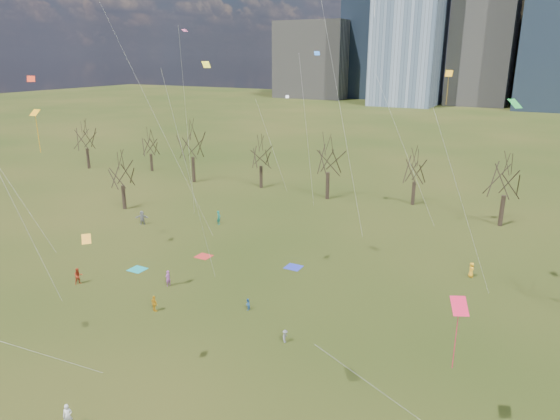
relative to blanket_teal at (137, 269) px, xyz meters
The scene contains 16 objects.
ground 15.55m from the blanket_teal, 27.97° to the right, with size 500.00×500.00×0.00m, color black.
downtown_skyline 207.36m from the blanket_teal, 86.82° to the left, with size 212.50×78.00×118.00m.
bare_tree_row 33.45m from the blanket_teal, 65.50° to the left, with size 113.04×29.80×9.50m.
blanket_teal is the anchor object (origin of this frame).
blanket_navy 15.70m from the blanket_teal, 30.25° to the left, with size 1.60×1.50×0.03m, color #2734B8.
blanket_crimson 7.03m from the blanket_teal, 57.01° to the left, with size 1.60×1.50×0.03m, color red.
person_1 22.19m from the blanket_teal, 56.46° to the right, with size 0.53×0.35×1.46m, color silver.
person_2 5.68m from the blanket_teal, 116.50° to the right, with size 0.78×0.61×1.60m, color #9D2D16.
person_3 19.79m from the blanket_teal, 13.79° to the right, with size 0.67×0.38×1.03m, color slate.
person_4 9.35m from the blanket_teal, 37.77° to the right, with size 0.84×0.35×1.43m, color gold.
person_7 5.40m from the blanket_teal, 15.00° to the right, with size 0.57×0.37×1.55m, color #9B4D97.
person_8 14.24m from the blanket_teal, ahead, with size 0.50×0.39×1.02m, color #2963B2.
person_11 14.27m from the blanket_teal, 130.91° to the left, with size 1.67×0.53×1.80m, color slate.
person_12 32.88m from the blanket_teal, 25.16° to the left, with size 0.73×0.48×1.50m, color #F5A31B.
person_13 15.42m from the blanket_teal, 92.92° to the left, with size 0.66×0.43×1.80m, color #186E61.
kites_airborne 20.08m from the blanket_teal, 21.90° to the left, with size 54.06×54.81×27.55m.
Camera 1 is at (20.61, -26.46, 20.65)m, focal length 32.00 mm.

